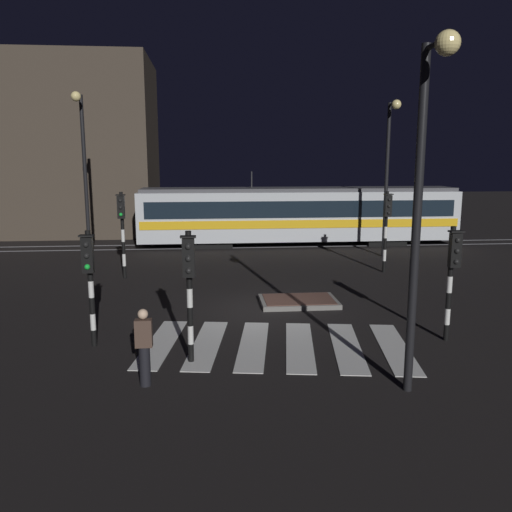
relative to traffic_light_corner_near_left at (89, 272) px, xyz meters
The scene contains 16 objects.
ground_plane 5.96m from the traffic_light_corner_near_left, 32.06° to the left, with size 120.00×120.00×0.00m, color black.
rail_near 15.97m from the traffic_light_corner_near_left, 72.55° to the left, with size 80.00×0.12×0.03m, color #59595E.
rail_far 17.33m from the traffic_light_corner_near_left, 73.98° to the left, with size 80.00×0.12×0.03m, color #59595E.
crosswalk_zebra 5.17m from the traffic_light_corner_near_left, ahead, with size 7.29×4.71×0.02m.
traffic_island 7.27m from the traffic_light_corner_near_left, 30.75° to the left, with size 2.58×1.71×0.18m.
traffic_light_corner_near_left is the anchor object (origin of this frame).
traffic_light_corner_near_right 9.38m from the traffic_light_corner_near_left, ahead, with size 0.36×0.42×3.10m.
traffic_light_kerb_mid_left 2.89m from the traffic_light_corner_near_left, 27.70° to the right, with size 0.36×0.42×3.19m.
traffic_light_corner_far_left 8.06m from the traffic_light_corner_near_left, 92.97° to the left, with size 0.36×0.42×3.53m.
traffic_light_corner_far_right 13.35m from the traffic_light_corner_near_left, 37.60° to the left, with size 0.36×0.42×3.48m.
street_lamp_trackside_right 16.83m from the traffic_light_corner_near_left, 44.73° to the left, with size 0.44×1.21×7.52m.
street_lamp_near_kerb 8.34m from the traffic_light_corner_near_left, 26.14° to the right, with size 0.44×1.21×6.99m.
street_lamp_trackside_left 12.45m from the traffic_light_corner_near_left, 102.61° to the left, with size 0.44×1.21×7.75m.
tram 17.81m from the traffic_light_corner_near_left, 62.72° to the left, with size 18.02×2.58×4.15m.
pedestrian_waiting_at_kerb 3.19m from the traffic_light_corner_near_left, 57.15° to the right, with size 0.36×0.24×1.71m.
building_backdrop 24.76m from the traffic_light_corner_near_left, 111.73° to the left, with size 17.15×8.00×11.13m, color #42382D.
Camera 1 is at (-1.74, -16.28, 4.81)m, focal length 36.75 mm.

